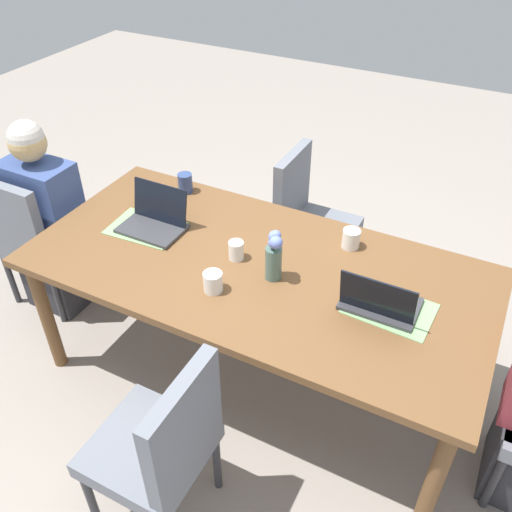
{
  "coord_description": "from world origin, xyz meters",
  "views": [
    {
      "loc": [
        -0.91,
        1.77,
        2.34
      ],
      "look_at": [
        0.0,
        0.0,
        0.81
      ],
      "focal_mm": 38.19,
      "sensor_mm": 36.0,
      "label": 1
    }
  ],
  "objects_px": {
    "chair_near_right_near": "(308,216)",
    "coffee_mug_near_right": "(213,282)",
    "coffee_mug_centre_right": "(351,239)",
    "flower_vase": "(274,253)",
    "person_head_right_left_near": "(51,228)",
    "chair_far_left_far": "(162,444)",
    "coffee_mug_centre_left": "(185,183)",
    "chair_head_right_left_near": "(35,236)",
    "dining_table": "(256,276)",
    "laptop_head_left_left_mid": "(379,302)",
    "laptop_head_right_left_near": "(155,220)",
    "coffee_mug_near_left": "(236,250)"
  },
  "relations": [
    {
      "from": "laptop_head_left_left_mid",
      "to": "coffee_mug_centre_left",
      "type": "bearing_deg",
      "value": -19.5
    },
    {
      "from": "coffee_mug_centre_left",
      "to": "coffee_mug_centre_right",
      "type": "height_order",
      "value": "coffee_mug_centre_left"
    },
    {
      "from": "coffee_mug_centre_left",
      "to": "chair_head_right_left_near",
      "type": "bearing_deg",
      "value": 31.53
    },
    {
      "from": "person_head_right_left_near",
      "to": "chair_far_left_far",
      "type": "distance_m",
      "value": 1.65
    },
    {
      "from": "chair_far_left_far",
      "to": "coffee_mug_centre_right",
      "type": "bearing_deg",
      "value": -104.46
    },
    {
      "from": "chair_near_right_near",
      "to": "laptop_head_left_left_mid",
      "type": "bearing_deg",
      "value": 127.24
    },
    {
      "from": "person_head_right_left_near",
      "to": "chair_near_right_near",
      "type": "bearing_deg",
      "value": -146.24
    },
    {
      "from": "laptop_head_left_left_mid",
      "to": "person_head_right_left_near",
      "type": "bearing_deg",
      "value": -1.45
    },
    {
      "from": "dining_table",
      "to": "coffee_mug_centre_left",
      "type": "relative_size",
      "value": 19.89
    },
    {
      "from": "chair_near_right_near",
      "to": "flower_vase",
      "type": "height_order",
      "value": "flower_vase"
    },
    {
      "from": "laptop_head_left_left_mid",
      "to": "flower_vase",
      "type": "bearing_deg",
      "value": 1.49
    },
    {
      "from": "coffee_mug_near_left",
      "to": "coffee_mug_near_right",
      "type": "bearing_deg",
      "value": 94.83
    },
    {
      "from": "coffee_mug_centre_right",
      "to": "flower_vase",
      "type": "bearing_deg",
      "value": 59.12
    },
    {
      "from": "chair_far_left_far",
      "to": "coffee_mug_near_left",
      "type": "bearing_deg",
      "value": -80.6
    },
    {
      "from": "chair_near_right_near",
      "to": "coffee_mug_centre_left",
      "type": "distance_m",
      "value": 0.8
    },
    {
      "from": "flower_vase",
      "to": "coffee_mug_centre_left",
      "type": "height_order",
      "value": "flower_vase"
    },
    {
      "from": "chair_far_left_far",
      "to": "coffee_mug_centre_right",
      "type": "height_order",
      "value": "chair_far_left_far"
    },
    {
      "from": "dining_table",
      "to": "coffee_mug_centre_left",
      "type": "height_order",
      "value": "coffee_mug_centre_left"
    },
    {
      "from": "chair_head_right_left_near",
      "to": "dining_table",
      "type": "bearing_deg",
      "value": -177.53
    },
    {
      "from": "person_head_right_left_near",
      "to": "flower_vase",
      "type": "relative_size",
      "value": 4.65
    },
    {
      "from": "coffee_mug_near_left",
      "to": "laptop_head_left_left_mid",
      "type": "bearing_deg",
      "value": 177.14
    },
    {
      "from": "person_head_right_left_near",
      "to": "coffee_mug_near_left",
      "type": "xyz_separation_m",
      "value": [
        -1.26,
        0.01,
        0.28
      ]
    },
    {
      "from": "chair_far_left_far",
      "to": "coffee_mug_near_left",
      "type": "distance_m",
      "value": 0.92
    },
    {
      "from": "flower_vase",
      "to": "coffee_mug_centre_left",
      "type": "distance_m",
      "value": 0.9
    },
    {
      "from": "flower_vase",
      "to": "laptop_head_right_left_near",
      "type": "bearing_deg",
      "value": -6.57
    },
    {
      "from": "chair_head_right_left_near",
      "to": "chair_far_left_far",
      "type": "relative_size",
      "value": 1.0
    },
    {
      "from": "dining_table",
      "to": "laptop_head_left_left_mid",
      "type": "bearing_deg",
      "value": 176.53
    },
    {
      "from": "coffee_mug_centre_left",
      "to": "coffee_mug_near_left",
      "type": "bearing_deg",
      "value": 143.36
    },
    {
      "from": "dining_table",
      "to": "laptop_head_right_left_near",
      "type": "height_order",
      "value": "laptop_head_right_left_near"
    },
    {
      "from": "chair_far_left_far",
      "to": "chair_near_right_near",
      "type": "xyz_separation_m",
      "value": [
        0.12,
        -1.72,
        0.0
      ]
    },
    {
      "from": "person_head_right_left_near",
      "to": "laptop_head_right_left_near",
      "type": "xyz_separation_m",
      "value": [
        -0.76,
        -0.02,
        0.28
      ]
    },
    {
      "from": "chair_far_left_far",
      "to": "flower_vase",
      "type": "relative_size",
      "value": 3.5
    },
    {
      "from": "coffee_mug_centre_right",
      "to": "laptop_head_right_left_near",
      "type": "bearing_deg",
      "value": 17.85
    },
    {
      "from": "chair_head_right_left_near",
      "to": "laptop_head_right_left_near",
      "type": "height_order",
      "value": "laptop_head_right_left_near"
    },
    {
      "from": "chair_near_right_near",
      "to": "chair_head_right_left_near",
      "type": "bearing_deg",
      "value": 34.77
    },
    {
      "from": "chair_head_right_left_near",
      "to": "laptop_head_left_left_mid",
      "type": "distance_m",
      "value": 2.04
    },
    {
      "from": "laptop_head_right_left_near",
      "to": "coffee_mug_near_right",
      "type": "xyz_separation_m",
      "value": [
        -0.51,
        0.28,
        0.0
      ]
    },
    {
      "from": "chair_head_right_left_near",
      "to": "coffee_mug_centre_left",
      "type": "relative_size",
      "value": 8.23
    },
    {
      "from": "chair_near_right_near",
      "to": "laptop_head_left_left_mid",
      "type": "height_order",
      "value": "laptop_head_left_left_mid"
    },
    {
      "from": "person_head_right_left_near",
      "to": "coffee_mug_centre_right",
      "type": "bearing_deg",
      "value": -169.29
    },
    {
      "from": "chair_far_left_far",
      "to": "dining_table",
      "type": "bearing_deg",
      "value": -87.55
    },
    {
      "from": "chair_head_right_left_near",
      "to": "laptop_head_left_left_mid",
      "type": "relative_size",
      "value": 2.81
    },
    {
      "from": "chair_near_right_near",
      "to": "coffee_mug_near_right",
      "type": "relative_size",
      "value": 9.68
    },
    {
      "from": "dining_table",
      "to": "coffee_mug_near_right",
      "type": "relative_size",
      "value": 23.38
    },
    {
      "from": "chair_far_left_far",
      "to": "coffee_mug_near_right",
      "type": "height_order",
      "value": "chair_far_left_far"
    },
    {
      "from": "chair_far_left_far",
      "to": "flower_vase",
      "type": "height_order",
      "value": "flower_vase"
    },
    {
      "from": "flower_vase",
      "to": "coffee_mug_near_right",
      "type": "relative_size",
      "value": 2.77
    },
    {
      "from": "laptop_head_left_left_mid",
      "to": "coffee_mug_centre_left",
      "type": "distance_m",
      "value": 1.33
    },
    {
      "from": "chair_far_left_far",
      "to": "flower_vase",
      "type": "distance_m",
      "value": 0.9
    },
    {
      "from": "chair_head_right_left_near",
      "to": "coffee_mug_near_left",
      "type": "distance_m",
      "value": 1.35
    }
  ]
}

